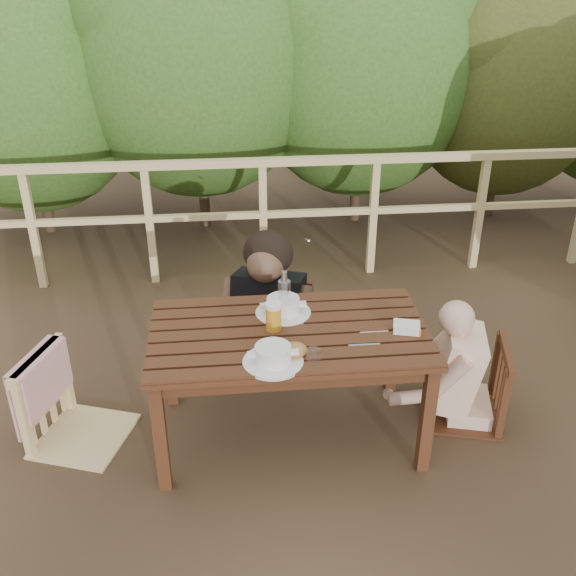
{
  "coord_description": "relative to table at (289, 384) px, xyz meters",
  "views": [
    {
      "loc": [
        -0.3,
        -2.86,
        2.43
      ],
      "look_at": [
        0.0,
        0.05,
        0.9
      ],
      "focal_mm": 40.42,
      "sensor_mm": 36.0,
      "label": 1
    }
  ],
  "objects": [
    {
      "name": "ground",
      "position": [
        0.0,
        0.0,
        -0.33
      ],
      "size": [
        60.0,
        60.0,
        0.0
      ],
      "primitive_type": "plane",
      "color": "#4E3823",
      "rests_on": "ground"
    },
    {
      "name": "table",
      "position": [
        0.0,
        0.0,
        0.0
      ],
      "size": [
        1.44,
        0.81,
        0.67
      ],
      "primitive_type": "cube",
      "color": "#3B1F10",
      "rests_on": "ground"
    },
    {
      "name": "chair_left",
      "position": [
        -1.15,
        0.08,
        0.15
      ],
      "size": [
        0.61,
        0.61,
        0.97
      ],
      "primitive_type": "cube",
      "rotation": [
        0.0,
        0.0,
        1.24
      ],
      "color": "#D5B879",
      "rests_on": "ground"
    },
    {
      "name": "chair_far",
      "position": [
        0.01,
        0.88,
        0.08
      ],
      "size": [
        0.53,
        0.53,
        0.83
      ],
      "primitive_type": "cube",
      "rotation": [
        0.0,
        0.0,
        -0.33
      ],
      "color": "#3B1F10",
      "rests_on": "ground"
    },
    {
      "name": "chair_right",
      "position": [
        1.03,
        0.06,
        0.11
      ],
      "size": [
        0.54,
        0.54,
        0.89
      ],
      "primitive_type": "cube",
      "rotation": [
        0.0,
        0.0,
        -1.84
      ],
      "color": "#3B1F10",
      "rests_on": "ground"
    },
    {
      "name": "woman",
      "position": [
        0.01,
        0.9,
        0.37
      ],
      "size": [
        0.76,
        0.85,
        1.41
      ],
      "primitive_type": null,
      "rotation": [
        0.0,
        0.0,
        2.81
      ],
      "color": "black",
      "rests_on": "ground"
    },
    {
      "name": "diner_right",
      "position": [
        1.06,
        0.06,
        0.27
      ],
      "size": [
        0.71,
        0.63,
        1.21
      ],
      "primitive_type": null,
      "rotation": [
        0.0,
        0.0,
        1.31
      ],
      "color": "beige",
      "rests_on": "ground"
    },
    {
      "name": "railing",
      "position": [
        0.0,
        2.0,
        0.17
      ],
      "size": [
        5.6,
        0.1,
        1.01
      ],
      "primitive_type": "cube",
      "color": "#D5B879",
      "rests_on": "ground"
    },
    {
      "name": "hedge_row",
      "position": [
        0.4,
        3.2,
        1.57
      ],
      "size": [
        6.6,
        1.6,
        3.8
      ],
      "primitive_type": null,
      "color": "#31541D",
      "rests_on": "ground"
    },
    {
      "name": "soup_near",
      "position": [
        -0.11,
        -0.28,
        0.38
      ],
      "size": [
        0.29,
        0.29,
        0.1
      ],
      "primitive_type": "cylinder",
      "color": "white",
      "rests_on": "table"
    },
    {
      "name": "soup_far",
      "position": [
        -0.01,
        0.18,
        0.38
      ],
      "size": [
        0.3,
        0.3,
        0.1
      ],
      "primitive_type": "cylinder",
      "color": "white",
      "rests_on": "table"
    },
    {
      "name": "bread_roll",
      "position": [
        -0.0,
        -0.24,
        0.37
      ],
      "size": [
        0.13,
        0.1,
        0.08
      ],
      "primitive_type": "ellipsoid",
      "color": "#A87937",
      "rests_on": "table"
    },
    {
      "name": "beer_glass",
      "position": [
        -0.08,
        0.02,
        0.42
      ],
      "size": [
        0.09,
        0.09,
        0.17
      ],
      "primitive_type": "cylinder",
      "color": "orange",
      "rests_on": "table"
    },
    {
      "name": "bottle",
      "position": [
        -0.01,
        0.15,
        0.47
      ],
      "size": [
        0.07,
        0.07,
        0.28
      ],
      "primitive_type": "cylinder",
      "color": "white",
      "rests_on": "table"
    },
    {
      "name": "tumbler",
      "position": [
        0.09,
        -0.31,
        0.37
      ],
      "size": [
        0.07,
        0.07,
        0.08
      ],
      "primitive_type": "cylinder",
      "color": "silver",
      "rests_on": "table"
    },
    {
      "name": "butter_tub",
      "position": [
        0.6,
        -0.08,
        0.36
      ],
      "size": [
        0.16,
        0.13,
        0.06
      ],
      "primitive_type": "cube",
      "rotation": [
        0.0,
        0.0,
        -0.26
      ],
      "color": "white",
      "rests_on": "table"
    }
  ]
}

